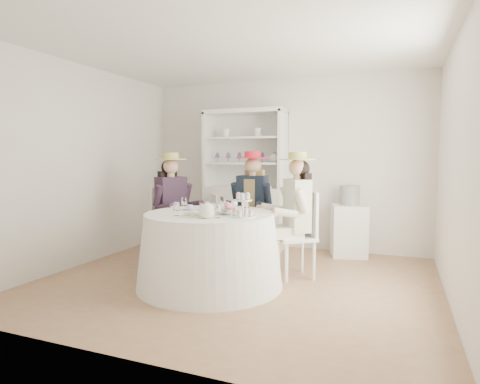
% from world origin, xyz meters
% --- Properties ---
extents(ground, '(4.50, 4.50, 0.00)m').
position_xyz_m(ground, '(0.00, 0.00, 0.00)').
color(ground, '#896244').
rests_on(ground, ground).
extents(ceiling, '(4.50, 4.50, 0.00)m').
position_xyz_m(ceiling, '(0.00, 0.00, 2.70)').
color(ceiling, white).
rests_on(ceiling, wall_back).
extents(wall_back, '(4.50, 0.00, 4.50)m').
position_xyz_m(wall_back, '(0.00, 2.00, 1.35)').
color(wall_back, silver).
rests_on(wall_back, ground).
extents(wall_front, '(4.50, 0.00, 4.50)m').
position_xyz_m(wall_front, '(0.00, -2.00, 1.35)').
color(wall_front, silver).
rests_on(wall_front, ground).
extents(wall_left, '(0.00, 4.50, 4.50)m').
position_xyz_m(wall_left, '(-2.25, 0.00, 1.35)').
color(wall_left, silver).
rests_on(wall_left, ground).
extents(wall_right, '(0.00, 4.50, 4.50)m').
position_xyz_m(wall_right, '(2.25, 0.00, 1.35)').
color(wall_right, silver).
rests_on(wall_right, ground).
extents(tea_table, '(1.65, 1.65, 0.84)m').
position_xyz_m(tea_table, '(-0.23, -0.25, 0.42)').
color(tea_table, white).
rests_on(tea_table, ground).
extents(hutch, '(1.46, 0.89, 2.21)m').
position_xyz_m(hutch, '(-0.57, 1.77, 0.79)').
color(hutch, silver).
rests_on(hutch, ground).
extents(side_table, '(0.60, 0.60, 0.76)m').
position_xyz_m(side_table, '(1.08, 1.75, 0.38)').
color(side_table, silver).
rests_on(side_table, ground).
extents(hatbox, '(0.36, 0.36, 0.28)m').
position_xyz_m(hatbox, '(1.08, 1.75, 0.90)').
color(hatbox, black).
rests_on(hatbox, side_table).
extents(guest_left, '(0.64, 0.58, 1.52)m').
position_xyz_m(guest_left, '(-1.09, 0.36, 0.86)').
color(guest_left, silver).
rests_on(guest_left, ground).
extents(guest_mid, '(0.55, 0.58, 1.54)m').
position_xyz_m(guest_mid, '(-0.10, 0.79, 0.87)').
color(guest_mid, silver).
rests_on(guest_mid, ground).
extents(guest_right, '(0.65, 0.62, 1.52)m').
position_xyz_m(guest_right, '(0.59, 0.40, 0.86)').
color(guest_right, silver).
rests_on(guest_right, ground).
extents(spare_chair, '(0.51, 0.51, 0.87)m').
position_xyz_m(spare_chair, '(-0.94, 1.54, 0.47)').
color(spare_chair, silver).
rests_on(spare_chair, ground).
extents(teacup_a, '(0.09, 0.09, 0.06)m').
position_xyz_m(teacup_a, '(-0.52, -0.19, 0.87)').
color(teacup_a, white).
rests_on(teacup_a, tea_table).
extents(teacup_b, '(0.08, 0.08, 0.06)m').
position_xyz_m(teacup_b, '(-0.32, 0.03, 0.87)').
color(teacup_b, white).
rests_on(teacup_b, tea_table).
extents(teacup_c, '(0.10, 0.10, 0.07)m').
position_xyz_m(teacup_c, '(-0.02, -0.09, 0.87)').
color(teacup_c, white).
rests_on(teacup_c, tea_table).
extents(flower_bowl, '(0.27, 0.27, 0.05)m').
position_xyz_m(flower_bowl, '(-0.01, -0.28, 0.86)').
color(flower_bowl, white).
rests_on(flower_bowl, tea_table).
extents(flower_arrangement, '(0.19, 0.20, 0.07)m').
position_xyz_m(flower_arrangement, '(-0.01, -0.30, 0.93)').
color(flower_arrangement, pink).
rests_on(flower_arrangement, tea_table).
extents(table_teapot, '(0.24, 0.17, 0.18)m').
position_xyz_m(table_teapot, '(-0.07, -0.62, 0.91)').
color(table_teapot, white).
rests_on(table_teapot, tea_table).
extents(sandwich_plate, '(0.24, 0.24, 0.05)m').
position_xyz_m(sandwich_plate, '(-0.28, -0.57, 0.85)').
color(sandwich_plate, white).
rests_on(sandwich_plate, tea_table).
extents(cupcake_stand, '(0.27, 0.27, 0.25)m').
position_xyz_m(cupcake_stand, '(0.23, -0.41, 0.93)').
color(cupcake_stand, white).
rests_on(cupcake_stand, tea_table).
extents(stemware_set, '(0.85, 0.82, 0.15)m').
position_xyz_m(stemware_set, '(-0.23, -0.25, 0.91)').
color(stemware_set, white).
rests_on(stemware_set, tea_table).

